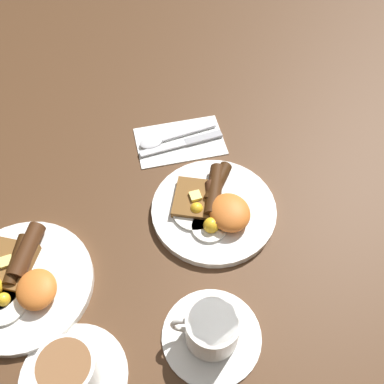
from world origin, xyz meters
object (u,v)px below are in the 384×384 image
(knife, at_px, (186,142))
(teacup_far, at_px, (70,373))
(spoon, at_px, (159,140))
(teacup_near, at_px, (212,330))
(breakfast_plate_near, at_px, (214,208))
(breakfast_plate_far, at_px, (21,281))

(knife, bearing_deg, teacup_far, 51.42)
(knife, height_order, spoon, spoon)
(teacup_far, distance_m, knife, 0.49)
(teacup_near, relative_size, knife, 0.88)
(knife, bearing_deg, breakfast_plate_near, 88.13)
(breakfast_plate_far, relative_size, spoon, 1.39)
(breakfast_plate_near, height_order, knife, breakfast_plate_near)
(teacup_near, distance_m, teacup_far, 0.21)
(breakfast_plate_far, relative_size, teacup_near, 1.52)
(knife, distance_m, spoon, 0.06)
(breakfast_plate_far, height_order, spoon, breakfast_plate_far)
(breakfast_plate_near, relative_size, knife, 1.29)
(knife, bearing_deg, teacup_near, 76.71)
(teacup_near, height_order, knife, teacup_near)
(teacup_near, bearing_deg, knife, -10.02)
(teacup_far, relative_size, knife, 0.91)
(teacup_near, xyz_separation_m, teacup_far, (-0.00, 0.21, -0.00))
(breakfast_plate_far, relative_size, teacup_far, 1.46)
(breakfast_plate_far, height_order, teacup_near, teacup_near)
(breakfast_plate_far, bearing_deg, spoon, -49.99)
(teacup_far, height_order, spoon, teacup_far)
(breakfast_plate_near, height_order, spoon, breakfast_plate_near)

